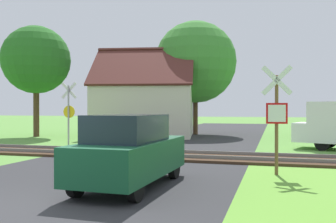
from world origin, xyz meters
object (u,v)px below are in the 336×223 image
(stop_sign_near, at_px, (277,114))
(house, at_px, (146,108))
(crossing_sign_far, at_px, (69,110))
(parked_car, at_px, (130,151))
(tree_left, at_px, (36,60))
(tree_center, at_px, (195,62))

(stop_sign_near, height_order, house, house)
(crossing_sign_far, distance_m, house, 7.95)
(stop_sign_near, bearing_deg, crossing_sign_far, -34.52)
(crossing_sign_far, distance_m, parked_car, 11.05)
(tree_left, bearing_deg, parked_car, -47.80)
(stop_sign_near, distance_m, house, 16.31)
(tree_left, xyz_separation_m, parked_car, (12.29, -13.56, -4.34))
(stop_sign_near, xyz_separation_m, tree_center, (-5.74, 16.05, 3.60))
(tree_left, xyz_separation_m, tree_center, (10.01, 5.21, 0.13))
(stop_sign_near, relative_size, tree_center, 0.38)
(crossing_sign_far, relative_size, parked_car, 0.82)
(tree_center, bearing_deg, stop_sign_near, -70.33)
(parked_car, bearing_deg, crossing_sign_far, 130.21)
(house, bearing_deg, crossing_sign_far, -111.34)
(parked_car, bearing_deg, tree_center, 98.70)
(house, bearing_deg, parked_car, -82.54)
(house, distance_m, tree_center, 5.16)
(house, bearing_deg, tree_left, -168.13)
(stop_sign_near, xyz_separation_m, crossing_sign_far, (-10.30, 5.91, 0.10))
(crossing_sign_far, bearing_deg, tree_left, 136.10)
(stop_sign_near, bearing_deg, house, -61.93)
(stop_sign_near, relative_size, parked_car, 0.79)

